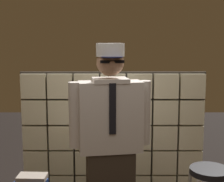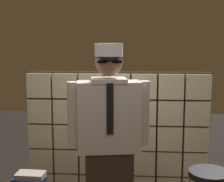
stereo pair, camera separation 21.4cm
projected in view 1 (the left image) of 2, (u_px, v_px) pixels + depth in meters
name	position (u px, v px, depth m)	size (l,w,h in m)	color
glass_block_wall	(112.00, 137.00, 3.76)	(2.07, 0.10, 1.49)	beige
standing_person	(109.00, 143.00, 2.87)	(0.72, 0.34, 1.79)	#382D23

